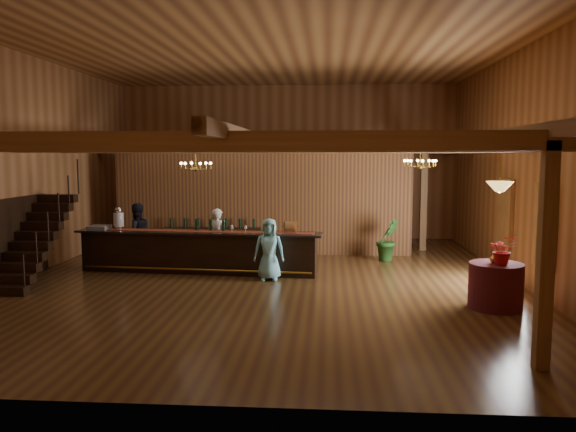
# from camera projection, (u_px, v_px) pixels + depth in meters

# --- Properties ---
(floor) EXTENTS (14.00, 14.00, 0.00)m
(floor) POSITION_uv_depth(u_px,v_px,m) (266.00, 279.00, 13.69)
(floor) COLOR #432815
(floor) RESTS_ON ground
(ceiling) EXTENTS (14.00, 14.00, 0.00)m
(ceiling) POSITION_uv_depth(u_px,v_px,m) (265.00, 48.00, 13.10)
(ceiling) COLOR #B07A3F
(ceiling) RESTS_ON wall_back
(wall_back) EXTENTS (12.00, 0.10, 5.50)m
(wall_back) POSITION_uv_depth(u_px,v_px,m) (287.00, 162.00, 20.34)
(wall_back) COLOR #955F37
(wall_back) RESTS_ON floor
(wall_front) EXTENTS (12.00, 0.10, 5.50)m
(wall_front) POSITION_uv_depth(u_px,v_px,m) (199.00, 177.00, 6.45)
(wall_front) COLOR #955F37
(wall_front) RESTS_ON floor
(wall_left) EXTENTS (0.10, 14.00, 5.50)m
(wall_left) POSITION_uv_depth(u_px,v_px,m) (24.00, 165.00, 13.82)
(wall_left) COLOR #955F37
(wall_left) RESTS_ON floor
(wall_right) EXTENTS (0.10, 14.00, 5.50)m
(wall_right) POSITION_uv_depth(u_px,v_px,m) (523.00, 166.00, 12.97)
(wall_right) COLOR #955F37
(wall_right) RESTS_ON floor
(beam_grid) EXTENTS (11.90, 13.90, 0.39)m
(beam_grid) POSITION_uv_depth(u_px,v_px,m) (268.00, 145.00, 13.85)
(beam_grid) COLOR #A7713C
(beam_grid) RESTS_ON wall_left
(support_posts) EXTENTS (9.20, 10.20, 3.20)m
(support_posts) POSITION_uv_depth(u_px,v_px,m) (264.00, 216.00, 13.02)
(support_posts) COLOR #A7713C
(support_posts) RESTS_ON floor
(partition_wall) EXTENTS (9.00, 0.18, 3.10)m
(partition_wall) POSITION_uv_depth(u_px,v_px,m) (262.00, 203.00, 17.03)
(partition_wall) COLOR brown
(partition_wall) RESTS_ON floor
(window_right_front) EXTENTS (0.12, 1.05, 1.75)m
(window_right_front) POSITION_uv_depth(u_px,v_px,m) (545.00, 226.00, 11.52)
(window_right_front) COLOR white
(window_right_front) RESTS_ON wall_right
(window_right_back) EXTENTS (0.12, 1.05, 1.75)m
(window_right_back) POSITION_uv_depth(u_px,v_px,m) (505.00, 213.00, 14.10)
(window_right_back) COLOR white
(window_right_back) RESTS_ON wall_right
(staircase) EXTENTS (1.00, 2.80, 2.00)m
(staircase) POSITION_uv_depth(u_px,v_px,m) (33.00, 240.00, 13.23)
(staircase) COLOR black
(staircase) RESTS_ON floor
(backroom_boxes) EXTENTS (4.10, 0.60, 1.10)m
(backroom_boxes) POSITION_uv_depth(u_px,v_px,m) (275.00, 228.00, 19.11)
(backroom_boxes) COLOR black
(backroom_boxes) RESTS_ON floor
(tasting_bar) EXTENTS (6.43, 1.32, 1.08)m
(tasting_bar) POSITION_uv_depth(u_px,v_px,m) (199.00, 251.00, 14.40)
(tasting_bar) COLOR black
(tasting_bar) RESTS_ON floor
(beverage_dispenser) EXTENTS (0.26, 0.26, 0.60)m
(beverage_dispenser) POSITION_uv_depth(u_px,v_px,m) (119.00, 219.00, 14.69)
(beverage_dispenser) COLOR silver
(beverage_dispenser) RESTS_ON tasting_bar
(glass_rack_tray) EXTENTS (0.50, 0.50, 0.10)m
(glass_rack_tray) POSITION_uv_depth(u_px,v_px,m) (99.00, 228.00, 14.69)
(glass_rack_tray) COLOR gray
(glass_rack_tray) RESTS_ON tasting_bar
(raffle_drum) EXTENTS (0.34, 0.24, 0.30)m
(raffle_drum) POSITION_uv_depth(u_px,v_px,m) (290.00, 227.00, 13.92)
(raffle_drum) COLOR #9D5329
(raffle_drum) RESTS_ON tasting_bar
(bar_bottle_0) EXTENTS (0.07, 0.07, 0.30)m
(bar_bottle_0) POSITION_uv_depth(u_px,v_px,m) (197.00, 225.00, 14.46)
(bar_bottle_0) COLOR black
(bar_bottle_0) RESTS_ON tasting_bar
(bar_bottle_1) EXTENTS (0.07, 0.07, 0.30)m
(bar_bottle_1) POSITION_uv_depth(u_px,v_px,m) (211.00, 225.00, 14.40)
(bar_bottle_1) COLOR black
(bar_bottle_1) RESTS_ON tasting_bar
(bar_bottle_2) EXTENTS (0.07, 0.07, 0.30)m
(bar_bottle_2) POSITION_uv_depth(u_px,v_px,m) (223.00, 225.00, 14.35)
(bar_bottle_2) COLOR black
(bar_bottle_2) RESTS_ON tasting_bar
(backbar_shelf) EXTENTS (2.96, 0.87, 0.82)m
(backbar_shelf) POSITION_uv_depth(u_px,v_px,m) (213.00, 241.00, 16.99)
(backbar_shelf) COLOR black
(backbar_shelf) RESTS_ON floor
(round_table) EXTENTS (1.04, 1.04, 0.90)m
(round_table) POSITION_uv_depth(u_px,v_px,m) (496.00, 286.00, 11.01)
(round_table) COLOR #4F1914
(round_table) RESTS_ON floor
(chandelier_left) EXTENTS (0.80, 0.80, 0.61)m
(chandelier_left) POSITION_uv_depth(u_px,v_px,m) (196.00, 165.00, 14.27)
(chandelier_left) COLOR #B58B2B
(chandelier_left) RESTS_ON beam_grid
(chandelier_right) EXTENTS (0.80, 0.80, 0.55)m
(chandelier_right) POSITION_uv_depth(u_px,v_px,m) (420.00, 163.00, 14.00)
(chandelier_right) COLOR #B58B2B
(chandelier_right) RESTS_ON beam_grid
(pendant_lamp) EXTENTS (0.52, 0.52, 0.90)m
(pendant_lamp) POSITION_uv_depth(u_px,v_px,m) (500.00, 186.00, 10.80)
(pendant_lamp) COLOR #B58B2B
(pendant_lamp) RESTS_ON beam_grid
(bartender) EXTENTS (0.68, 0.55, 1.60)m
(bartender) POSITION_uv_depth(u_px,v_px,m) (218.00, 238.00, 15.00)
(bartender) COLOR white
(bartender) RESTS_ON floor
(staff_second) EXTENTS (1.05, 1.02, 1.71)m
(staff_second) POSITION_uv_depth(u_px,v_px,m) (136.00, 235.00, 15.19)
(staff_second) COLOR black
(staff_second) RESTS_ON floor
(guest) EXTENTS (0.74, 0.49, 1.50)m
(guest) POSITION_uv_depth(u_px,v_px,m) (269.00, 249.00, 13.50)
(guest) COLOR #7FD1D8
(guest) RESTS_ON floor
(floor_plant) EXTENTS (0.84, 0.78, 1.23)m
(floor_plant) POSITION_uv_depth(u_px,v_px,m) (388.00, 239.00, 15.99)
(floor_plant) COLOR #224D18
(floor_plant) RESTS_ON floor
(table_flowers) EXTENTS (0.54, 0.47, 0.57)m
(table_flowers) POSITION_uv_depth(u_px,v_px,m) (503.00, 250.00, 10.79)
(table_flowers) COLOR red
(table_flowers) RESTS_ON round_table
(table_vase) EXTENTS (0.17, 0.17, 0.33)m
(table_vase) POSITION_uv_depth(u_px,v_px,m) (495.00, 255.00, 10.97)
(table_vase) COLOR #B58B2B
(table_vase) RESTS_ON round_table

